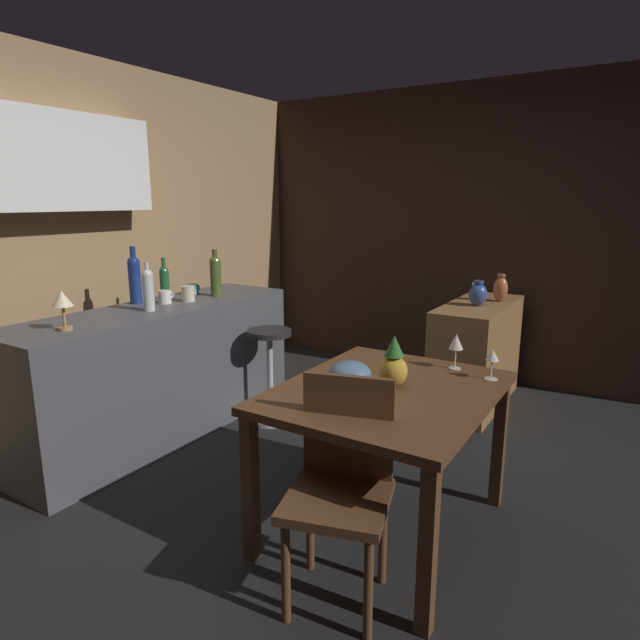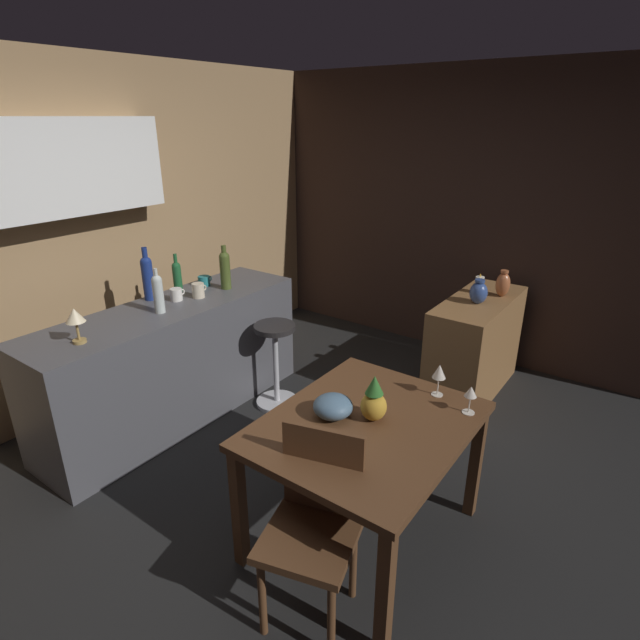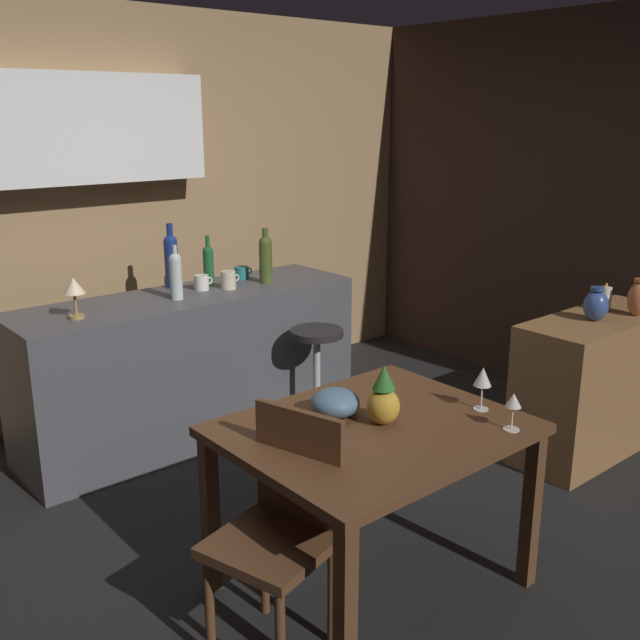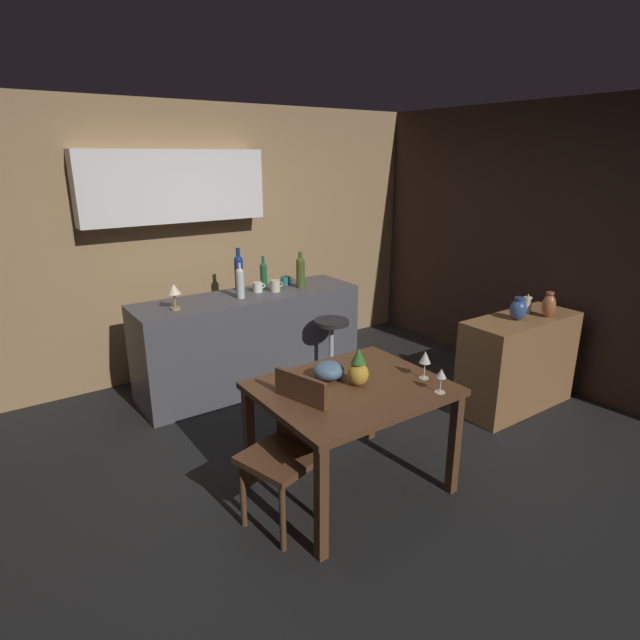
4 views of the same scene
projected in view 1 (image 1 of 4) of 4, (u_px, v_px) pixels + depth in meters
The scene contains 23 objects.
ground_plane at pixel (315, 491), 3.02m from camera, with size 9.00×9.00×0.00m, color black.
wall_kitchen_back at pixel (59, 228), 3.72m from camera, with size 5.20×0.33×2.60m.
wall_side_right at pixel (434, 233), 4.99m from camera, with size 0.10×4.40×2.60m, color #33231E.
dining_table at pixel (387, 406), 2.53m from camera, with size 1.14×0.93×0.74m.
kitchen_counter at pixel (160, 371), 3.69m from camera, with size 2.10×0.60×0.90m, color #4C4C51.
sideboard_cabinet at pixel (476, 354), 4.23m from camera, with size 1.10×0.44×0.82m, color olive.
chair_near_window at pixel (341, 481), 2.15m from camera, with size 0.49×0.49×0.91m.
bar_stool at pixel (270, 373), 3.91m from camera, with size 0.34×0.34×0.69m.
wine_glass_left at pixel (456, 343), 2.77m from camera, with size 0.07×0.07×0.19m.
wine_glass_right at pixel (492, 357), 2.61m from camera, with size 0.07×0.07×0.15m.
pineapple_centerpiece at pixel (394, 365), 2.52m from camera, with size 0.13×0.13×0.25m.
fruit_bowl at pixel (350, 373), 2.54m from camera, with size 0.21×0.21×0.12m, color slate.
wine_bottle_cobalt at pixel (135, 277), 3.69m from camera, with size 0.08×0.08×0.40m.
wine_bottle_olive at pixel (215, 274), 3.98m from camera, with size 0.08×0.08×0.35m.
wine_bottle_clear at pixel (149, 288), 3.44m from camera, with size 0.07×0.07×0.32m.
wine_bottle_green at pixel (164, 280), 3.91m from camera, with size 0.07×0.07×0.29m.
cup_cream at pixel (188, 294), 3.78m from camera, with size 0.13×0.09×0.11m.
cup_white at pixel (165, 297), 3.71m from camera, with size 0.12×0.09×0.09m.
cup_teal at pixel (192, 289), 4.06m from camera, with size 0.13×0.09×0.08m.
counter_lamp at pixel (62, 302), 2.92m from camera, with size 0.11×0.11×0.22m.
pillar_candle_tall at pixel (476, 291), 4.28m from camera, with size 0.07×0.07×0.17m.
vase_ceramic_blue at pixel (478, 294), 4.03m from camera, with size 0.14×0.14×0.19m.
vase_copper at pixel (500, 289), 4.20m from camera, with size 0.11×0.11×0.22m.
Camera 1 is at (-2.30, -1.47, 1.61)m, focal length 30.00 mm.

